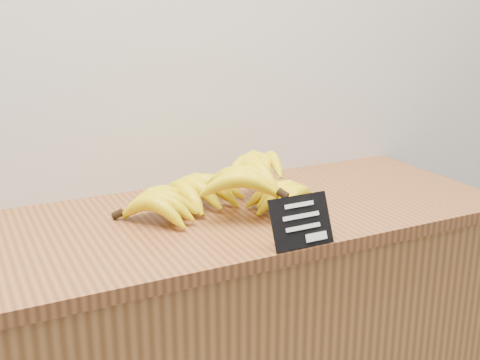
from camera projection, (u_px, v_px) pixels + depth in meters
name	position (u px, v px, depth m)	size (l,w,h in m)	color
counter_top	(231.00, 217.00, 1.43)	(1.32, 0.54, 0.03)	brown
chalkboard_sign	(301.00, 222.00, 1.21)	(0.13, 0.01, 0.11)	black
banana_pile	(226.00, 189.00, 1.41)	(0.48, 0.36, 0.12)	yellow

